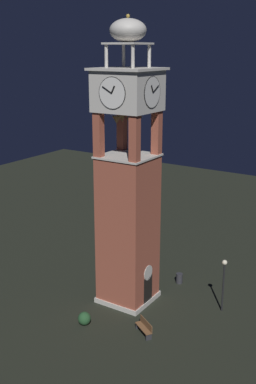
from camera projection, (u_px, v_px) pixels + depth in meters
ground at (128, 299)px, 35.16m from camera, size 80.00×80.00×0.00m
clock_tower at (128, 192)px, 32.81m from camera, size 3.95×3.95×19.73m
park_bench at (144, 327)px, 30.67m from camera, size 1.22×1.59×0.95m
lamp_post at (224, 276)px, 32.78m from camera, size 0.36×0.36×3.88m
trash_bin at (179, 278)px, 37.42m from camera, size 0.52×0.52×0.80m
shrub_near_entry at (84, 318)px, 31.73m from camera, size 0.86×0.86×0.90m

